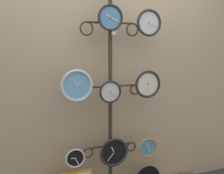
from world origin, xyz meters
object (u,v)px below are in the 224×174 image
at_px(clock_middle_left, 77,86).
at_px(clock_bottom_center, 114,152).
at_px(clock_bottom_left, 75,158).
at_px(clock_bottom_right, 148,148).
at_px(display_stand, 110,135).
at_px(clock_top_right, 149,23).
at_px(clock_top_center, 110,18).
at_px(clock_middle_right, 148,84).
at_px(clock_middle_center, 110,92).

xyz_separation_m(clock_middle_left, clock_bottom_center, (0.36, 0.01, -0.69)).
xyz_separation_m(clock_bottom_left, clock_bottom_right, (0.76, -0.03, 0.01)).
bearing_deg(display_stand, clock_top_right, -11.91).
relative_size(clock_bottom_left, clock_bottom_center, 0.65).
distance_m(clock_top_center, clock_bottom_center, 1.30).
distance_m(display_stand, clock_top_right, 1.18).
bearing_deg(clock_bottom_right, clock_top_right, 91.89).
relative_size(clock_middle_right, clock_bottom_center, 0.95).
bearing_deg(display_stand, clock_bottom_left, -167.88).
relative_size(display_stand, clock_top_center, 8.65).
bearing_deg(clock_top_right, display_stand, 168.09).
xyz_separation_m(clock_top_center, clock_bottom_left, (-0.36, -0.01, -1.31)).
relative_size(display_stand, clock_middle_left, 7.15).
relative_size(display_stand, clock_bottom_center, 7.21).
bearing_deg(clock_middle_right, clock_bottom_left, 179.54).
distance_m(clock_middle_left, clock_bottom_center, 0.78).
distance_m(clock_bottom_left, clock_bottom_right, 0.76).
bearing_deg(clock_bottom_center, clock_middle_right, 1.33).
relative_size(clock_top_right, clock_middle_right, 0.94).
xyz_separation_m(clock_top_center, clock_bottom_right, (0.40, -0.03, -1.30)).
relative_size(clock_middle_left, clock_bottom_left, 1.56).
bearing_deg(clock_top_center, display_stand, 70.82).
distance_m(clock_top_center, clock_bottom_left, 1.35).
bearing_deg(clock_bottom_center, clock_top_center, 145.44).
xyz_separation_m(clock_middle_left, clock_bottom_left, (-0.02, 0.02, -0.69)).
height_order(display_stand, clock_middle_left, display_stand).
xyz_separation_m(display_stand, clock_bottom_right, (0.37, -0.11, -0.15)).
bearing_deg(clock_middle_center, clock_middle_left, -174.60).
xyz_separation_m(clock_top_right, clock_middle_center, (-0.40, 0.00, -0.66)).
distance_m(display_stand, clock_middle_right, 0.64).
xyz_separation_m(clock_top_right, clock_middle_right, (-0.00, -0.01, -0.60)).
bearing_deg(clock_top_right, clock_bottom_left, -179.69).
bearing_deg(clock_top_center, clock_bottom_center, -34.56).
relative_size(clock_middle_center, clock_bottom_center, 0.76).
xyz_separation_m(clock_middle_left, clock_bottom_right, (0.73, -0.00, -0.69)).
bearing_deg(clock_middle_left, clock_top_center, 5.10).
height_order(clock_middle_center, clock_bottom_right, clock_middle_center).
bearing_deg(display_stand, clock_bottom_right, -16.41).
bearing_deg(clock_bottom_left, clock_top_center, 0.82).
height_order(clock_top_center, clock_bottom_left, clock_top_center).
height_order(clock_middle_left, clock_bottom_right, clock_middle_left).
relative_size(display_stand, clock_bottom_left, 11.12).
height_order(clock_middle_left, clock_bottom_left, clock_middle_left).
xyz_separation_m(clock_top_center, clock_top_right, (0.40, -0.00, -0.04)).
bearing_deg(clock_middle_left, clock_bottom_right, -0.21).
bearing_deg(clock_top_center, clock_top_right, -0.14).
height_order(clock_bottom_left, clock_bottom_center, clock_bottom_center).
bearing_deg(clock_bottom_right, clock_top_center, 175.37).
distance_m(clock_top_right, clock_middle_center, 0.77).
bearing_deg(clock_top_right, clock_top_center, 179.86).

